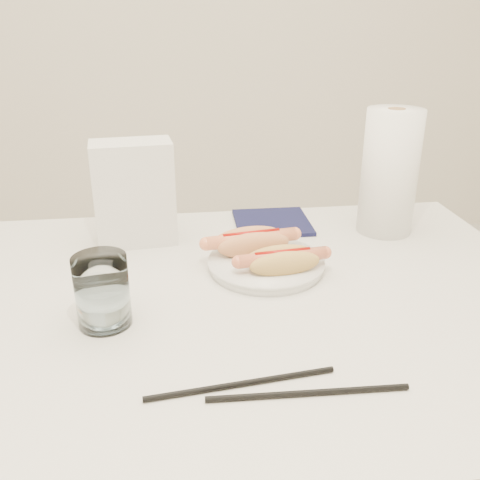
{
  "coord_description": "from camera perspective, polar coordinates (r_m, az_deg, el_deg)",
  "views": [
    {
      "loc": [
        -0.04,
        -0.76,
        1.18
      ],
      "look_at": [
        0.07,
        0.07,
        0.82
      ],
      "focal_mm": 39.76,
      "sensor_mm": 36.0,
      "label": 1
    }
  ],
  "objects": [
    {
      "name": "chopstick_far",
      "position": [
        0.68,
        7.33,
        -15.97
      ],
      "size": [
        0.25,
        0.02,
        0.01
      ],
      "primitive_type": "cylinder",
      "rotation": [
        0.0,
        1.57,
        -0.03
      ],
      "color": "black",
      "rests_on": "table"
    },
    {
      "name": "table",
      "position": [
        0.91,
        -3.79,
        -9.52
      ],
      "size": [
        1.2,
        0.8,
        0.75
      ],
      "color": "silver",
      "rests_on": "ground"
    },
    {
      "name": "napkin_box",
      "position": [
        1.06,
        -11.28,
        4.94
      ],
      "size": [
        0.16,
        0.1,
        0.2
      ],
      "primitive_type": "cube",
      "rotation": [
        0.0,
        0.0,
        0.11
      ],
      "color": "silver",
      "rests_on": "table"
    },
    {
      "name": "navy_napkin",
      "position": [
        1.17,
        3.46,
        1.91
      ],
      "size": [
        0.16,
        0.16,
        0.01
      ],
      "primitive_type": "cube",
      "rotation": [
        0.0,
        0.0,
        -0.01
      ],
      "color": "#101234",
      "rests_on": "table"
    },
    {
      "name": "paper_towel_roll",
      "position": [
        1.13,
        15.74,
        7.0
      ],
      "size": [
        0.13,
        0.13,
        0.26
      ],
      "primitive_type": "cylinder",
      "rotation": [
        0.0,
        0.0,
        0.12
      ],
      "color": "white",
      "rests_on": "table"
    },
    {
      "name": "water_glass",
      "position": [
        0.81,
        -14.56,
        -5.33
      ],
      "size": [
        0.08,
        0.08,
        0.11
      ],
      "primitive_type": "cylinder",
      "color": "silver",
      "rests_on": "table"
    },
    {
      "name": "hotdog_left",
      "position": [
        0.98,
        1.22,
        -0.24
      ],
      "size": [
        0.17,
        0.09,
        0.05
      ],
      "rotation": [
        0.0,
        0.0,
        0.15
      ],
      "color": "#E08F59",
      "rests_on": "plate"
    },
    {
      "name": "chopstick_near",
      "position": [
        0.69,
        0.16,
        -15.17
      ],
      "size": [
        0.24,
        0.04,
        0.01
      ],
      "primitive_type": "cylinder",
      "rotation": [
        0.0,
        1.57,
        0.11
      ],
      "color": "black",
      "rests_on": "table"
    },
    {
      "name": "hotdog_right",
      "position": [
        0.92,
        4.57,
        -2.22
      ],
      "size": [
        0.16,
        0.07,
        0.04
      ],
      "rotation": [
        0.0,
        0.0,
        0.12
      ],
      "color": "tan",
      "rests_on": "plate"
    },
    {
      "name": "plate",
      "position": [
        0.96,
        2.81,
        -2.75
      ],
      "size": [
        0.26,
        0.26,
        0.02
      ],
      "primitive_type": "cylinder",
      "rotation": [
        0.0,
        0.0,
        -0.37
      ],
      "color": "white",
      "rests_on": "table"
    }
  ]
}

